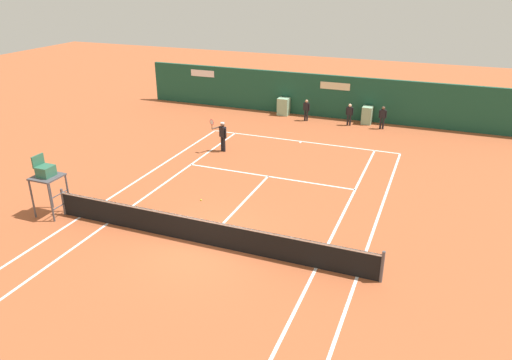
{
  "coord_description": "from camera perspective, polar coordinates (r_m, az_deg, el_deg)",
  "views": [
    {
      "loc": [
        6.97,
        -12.69,
        8.65
      ],
      "look_at": [
        0.32,
        4.1,
        0.8
      ],
      "focal_mm": 33.83,
      "sensor_mm": 36.0,
      "label": 1
    }
  ],
  "objects": [
    {
      "name": "sponsor_back_wall",
      "position": [
        31.34,
        8.24,
        9.7
      ],
      "size": [
        25.0,
        1.02,
        2.69
      ],
      "color": "#194C38",
      "rests_on": "ground_plane"
    },
    {
      "name": "ground_plane",
      "position": [
        17.3,
        -5.33,
        -6.6
      ],
      "size": [
        80.0,
        80.0,
        0.01
      ],
      "color": "#A8512D"
    },
    {
      "name": "umpire_chair",
      "position": [
        19.66,
        -23.54,
        0.47
      ],
      "size": [
        1.0,
        1.0,
        2.4
      ],
      "rotation": [
        0.0,
        0.0,
        -1.57
      ],
      "color": "#47474C",
      "rests_on": "ground_plane"
    },
    {
      "name": "ball_kid_right_post",
      "position": [
        30.46,
        5.97,
        8.39
      ],
      "size": [
        0.44,
        0.22,
        1.34
      ],
      "rotation": [
        0.0,
        0.0,
        2.97
      ],
      "color": "black",
      "rests_on": "ground_plane"
    },
    {
      "name": "ball_kid_centre_post",
      "position": [
        29.88,
        10.99,
        7.78
      ],
      "size": [
        0.45,
        0.19,
        1.34
      ],
      "rotation": [
        0.0,
        0.0,
        3.15
      ],
      "color": "black",
      "rests_on": "ground_plane"
    },
    {
      "name": "ball_kid_left_post",
      "position": [
        29.6,
        14.74,
        7.32
      ],
      "size": [
        0.46,
        0.19,
        1.37
      ],
      "rotation": [
        0.0,
        0.0,
        3.19
      ],
      "color": "black",
      "rests_on": "ground_plane"
    },
    {
      "name": "tennis_ball_near_service_line",
      "position": [
        19.88,
        -6.51,
        -2.35
      ],
      "size": [
        0.07,
        0.07,
        0.07
      ],
      "primitive_type": "sphere",
      "color": "#CCE033",
      "rests_on": "ground_plane"
    },
    {
      "name": "player_on_baseline",
      "position": [
        24.97,
        -4.01,
        5.45
      ],
      "size": [
        0.79,
        0.63,
        1.79
      ],
      "rotation": [
        0.0,
        0.0,
        2.73
      ],
      "color": "black",
      "rests_on": "ground_plane"
    },
    {
      "name": "tennis_net",
      "position": [
        16.61,
        -6.28,
        -6.0
      ],
      "size": [
        12.1,
        0.1,
        1.07
      ],
      "color": "#4C4C51",
      "rests_on": "ground_plane"
    }
  ]
}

